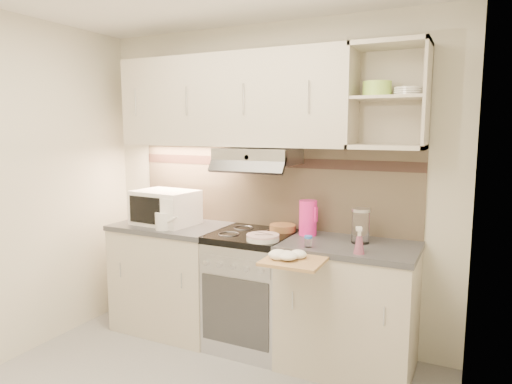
# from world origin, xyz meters

# --- Properties ---
(room_shell) EXTENTS (3.04, 2.84, 2.52)m
(room_shell) POSITION_xyz_m (0.00, 0.37, 1.63)
(room_shell) COLOR beige
(room_shell) RESTS_ON ground
(base_cabinet_left) EXTENTS (0.90, 0.60, 0.86)m
(base_cabinet_left) POSITION_xyz_m (-0.75, 1.10, 0.43)
(base_cabinet_left) COLOR beige
(base_cabinet_left) RESTS_ON ground
(worktop_left) EXTENTS (0.92, 0.62, 0.04)m
(worktop_left) POSITION_xyz_m (-0.75, 1.10, 0.88)
(worktop_left) COLOR #47474C
(worktop_left) RESTS_ON base_cabinet_left
(base_cabinet_right) EXTENTS (0.90, 0.60, 0.86)m
(base_cabinet_right) POSITION_xyz_m (0.75, 1.10, 0.43)
(base_cabinet_right) COLOR beige
(base_cabinet_right) RESTS_ON ground
(worktop_right) EXTENTS (0.92, 0.62, 0.04)m
(worktop_right) POSITION_xyz_m (0.75, 1.10, 0.88)
(worktop_right) COLOR #47474C
(worktop_right) RESTS_ON base_cabinet_right
(electric_range) EXTENTS (0.60, 0.60, 0.90)m
(electric_range) POSITION_xyz_m (0.00, 1.10, 0.45)
(electric_range) COLOR #B7B7BC
(electric_range) RESTS_ON ground
(microwave) EXTENTS (0.52, 0.41, 0.28)m
(microwave) POSITION_xyz_m (-0.80, 1.08, 1.04)
(microwave) COLOR white
(microwave) RESTS_ON worktop_left
(watering_can) EXTENTS (0.24, 0.13, 0.21)m
(watering_can) POSITION_xyz_m (-0.68, 0.90, 0.97)
(watering_can) COLOR white
(watering_can) RESTS_ON worktop_left
(plate_stack) EXTENTS (0.23, 0.23, 0.05)m
(plate_stack) POSITION_xyz_m (0.17, 0.92, 0.92)
(plate_stack) COLOR silver
(plate_stack) RESTS_ON electric_range
(bread_loaf) EXTENTS (0.20, 0.20, 0.05)m
(bread_loaf) POSITION_xyz_m (0.18, 1.26, 0.93)
(bread_loaf) COLOR #AF7B4B
(bread_loaf) RESTS_ON electric_range
(pink_pitcher) EXTENTS (0.14, 0.13, 0.26)m
(pink_pitcher) POSITION_xyz_m (0.40, 1.22, 1.03)
(pink_pitcher) COLOR #F92494
(pink_pitcher) RESTS_ON worktop_right
(glass_jar) EXTENTS (0.13, 0.13, 0.24)m
(glass_jar) POSITION_xyz_m (0.81, 1.15, 1.02)
(glass_jar) COLOR white
(glass_jar) RESTS_ON worktop_right
(spice_jar) EXTENTS (0.05, 0.05, 0.08)m
(spice_jar) POSITION_xyz_m (0.52, 0.89, 0.94)
(spice_jar) COLOR silver
(spice_jar) RESTS_ON worktop_right
(spray_bottle) EXTENTS (0.07, 0.07, 0.19)m
(spray_bottle) POSITION_xyz_m (0.86, 0.88, 0.97)
(spray_bottle) COLOR pink
(spray_bottle) RESTS_ON worktop_right
(cutting_board) EXTENTS (0.37, 0.34, 0.02)m
(cutting_board) POSITION_xyz_m (0.52, 0.64, 0.87)
(cutting_board) COLOR tan
(cutting_board) RESTS_ON base_cabinet_right
(dish_towel) EXTENTS (0.25, 0.22, 0.06)m
(dish_towel) POSITION_xyz_m (0.48, 0.66, 0.91)
(dish_towel) COLOR silver
(dish_towel) RESTS_ON cutting_board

